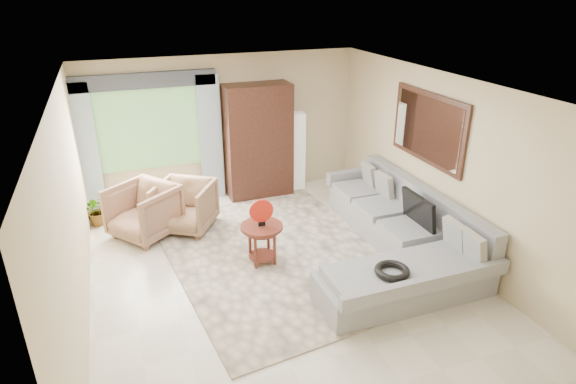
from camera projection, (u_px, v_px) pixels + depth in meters
name	position (u px, v px, depth m)	size (l,w,h in m)	color
ground	(280.00, 272.00, 6.74)	(6.00, 6.00, 0.00)	silver
area_rug	(279.00, 254.00, 7.16)	(3.00, 4.00, 0.02)	beige
sectional_sofa	(398.00, 239.00, 7.04)	(2.30, 3.46, 0.90)	#989BA0
tv_screen	(419.00, 210.00, 6.93)	(0.06, 0.74, 0.48)	black
garden_hose	(392.00, 271.00, 5.78)	(0.43, 0.43, 0.09)	black
coffee_table	(262.00, 243.00, 6.85)	(0.60, 0.60, 0.60)	#441B12
red_disc	(261.00, 211.00, 6.65)	(0.34, 0.34, 0.03)	red
armchair_left	(144.00, 211.00, 7.57)	(0.90, 0.93, 0.85)	#966752
armchair_right	(185.00, 206.00, 7.79)	(0.86, 0.88, 0.80)	#9C7855
potted_plant	(98.00, 210.00, 8.00)	(0.47, 0.41, 0.52)	#999999
armoire	(258.00, 141.00, 8.83)	(1.20, 0.55, 2.10)	black
floor_lamp	(297.00, 151.00, 9.26)	(0.24, 0.24, 1.50)	silver
window	(148.00, 130.00, 8.30)	(1.80, 0.04, 1.40)	#669E59
curtain_left	(86.00, 152.00, 7.98)	(0.40, 0.08, 2.30)	#9EB7CC
curtain_right	(210.00, 139.00, 8.66)	(0.40, 0.08, 2.30)	#9EB7CC
valance	(143.00, 81.00, 7.90)	(2.40, 0.12, 0.26)	#1E232D
wall_mirror	(428.00, 128.00, 7.13)	(0.05, 1.70, 1.05)	black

